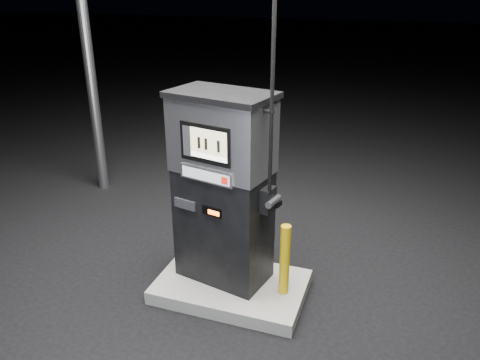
% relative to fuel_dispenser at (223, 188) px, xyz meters
% --- Properties ---
extents(ground, '(80.00, 80.00, 0.00)m').
position_rel_fuel_dispenser_xyz_m(ground, '(0.12, -0.10, -1.21)').
color(ground, black).
rests_on(ground, ground).
extents(pump_island, '(1.60, 1.00, 0.15)m').
position_rel_fuel_dispenser_xyz_m(pump_island, '(0.12, -0.10, -1.13)').
color(pump_island, slate).
rests_on(pump_island, ground).
extents(fuel_dispenser, '(1.19, 0.81, 4.27)m').
position_rel_fuel_dispenser_xyz_m(fuel_dispenser, '(0.00, 0.00, 0.00)').
color(fuel_dispenser, black).
rests_on(fuel_dispenser, pump_island).
extents(bollard_left, '(0.12, 0.12, 0.77)m').
position_rel_fuel_dispenser_xyz_m(bollard_left, '(-0.54, 0.09, -0.67)').
color(bollard_left, gold).
rests_on(bollard_left, pump_island).
extents(bollard_right, '(0.13, 0.13, 0.79)m').
position_rel_fuel_dispenser_xyz_m(bollard_right, '(0.70, -0.10, -0.66)').
color(bollard_right, gold).
rests_on(bollard_right, pump_island).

